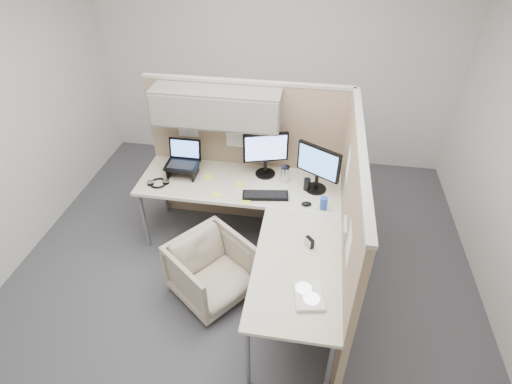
# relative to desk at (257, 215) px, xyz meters

# --- Properties ---
(ground) EXTENTS (4.50, 4.50, 0.00)m
(ground) POSITION_rel_desk_xyz_m (-0.12, -0.13, -0.69)
(ground) COLOR #403F45
(ground) RESTS_ON ground
(partition_back) EXTENTS (2.00, 0.36, 1.63)m
(partition_back) POSITION_rel_desk_xyz_m (-0.34, 0.70, 0.41)
(partition_back) COLOR #A08468
(partition_back) RESTS_ON ground
(partition_right) EXTENTS (0.07, 2.03, 1.63)m
(partition_right) POSITION_rel_desk_xyz_m (0.78, -0.19, 0.13)
(partition_right) COLOR #A08468
(partition_right) RESTS_ON ground
(desk) EXTENTS (2.00, 1.98, 0.73)m
(desk) POSITION_rel_desk_xyz_m (0.00, 0.00, 0.00)
(desk) COLOR beige
(desk) RESTS_ON ground
(office_chair) EXTENTS (0.85, 0.85, 0.64)m
(office_chair) POSITION_rel_desk_xyz_m (-0.35, -0.37, -0.36)
(office_chair) COLOR beige
(office_chair) RESTS_ON ground
(monitor_left) EXTENTS (0.43, 0.20, 0.47)m
(monitor_left) POSITION_rel_desk_xyz_m (-0.00, 0.59, 0.32)
(monitor_left) COLOR black
(monitor_left) RESTS_ON desk
(monitor_right) EXTENTS (0.40, 0.25, 0.47)m
(monitor_right) POSITION_rel_desk_xyz_m (0.51, 0.41, 0.32)
(monitor_right) COLOR black
(monitor_right) RESTS_ON desk
(laptop_station) EXTENTS (0.32, 0.28, 0.34)m
(laptop_station) POSITION_rel_desk_xyz_m (-0.82, 0.47, 0.17)
(laptop_station) COLOR black
(laptop_station) RESTS_ON desk
(keyboard) EXTENTS (0.44, 0.20, 0.02)m
(keyboard) POSITION_rel_desk_xyz_m (0.05, 0.23, 0.05)
(keyboard) COLOR black
(keyboard) RESTS_ON desk
(mouse) EXTENTS (0.10, 0.07, 0.03)m
(mouse) POSITION_rel_desk_xyz_m (0.44, 0.16, 0.06)
(mouse) COLOR black
(mouse) RESTS_ON desk
(travel_mug) EXTENTS (0.08, 0.08, 0.17)m
(travel_mug) POSITION_rel_desk_xyz_m (0.20, 0.50, 0.13)
(travel_mug) COLOR silver
(travel_mug) RESTS_ON desk
(soda_can_green) EXTENTS (0.07, 0.07, 0.12)m
(soda_can_green) POSITION_rel_desk_xyz_m (0.59, 0.13, 0.10)
(soda_can_green) COLOR #1E3FA5
(soda_can_green) RESTS_ON desk
(soda_can_silver) EXTENTS (0.07, 0.07, 0.12)m
(soda_can_silver) POSITION_rel_desk_xyz_m (0.42, 0.40, 0.10)
(soda_can_silver) COLOR black
(soda_can_silver) RESTS_ON desk
(sticky_note_c) EXTENTS (0.09, 0.09, 0.01)m
(sticky_note_c) POSITION_rel_desk_xyz_m (-0.57, 0.45, 0.05)
(sticky_note_c) COLOR #EDFB42
(sticky_note_c) RESTS_ON desk
(sticky_note_b) EXTENTS (0.09, 0.09, 0.01)m
(sticky_note_b) POSITION_rel_desk_xyz_m (-0.12, 0.12, 0.05)
(sticky_note_b) COLOR #EDFB42
(sticky_note_b) RESTS_ON desk
(sticky_note_d) EXTENTS (0.08, 0.08, 0.01)m
(sticky_note_d) POSITION_rel_desk_xyz_m (-0.22, 0.37, 0.05)
(sticky_note_d) COLOR #EDFB42
(sticky_note_d) RESTS_ON desk
(sticky_note_a) EXTENTS (0.10, 0.10, 0.01)m
(sticky_note_a) POSITION_rel_desk_xyz_m (-0.41, 0.17, 0.05)
(sticky_note_a) COLOR #EDFB42
(sticky_note_a) RESTS_ON desk
(headphones) EXTENTS (0.21, 0.21, 0.03)m
(headphones) POSITION_rel_desk_xyz_m (-1.01, 0.25, 0.06)
(headphones) COLOR black
(headphones) RESTS_ON desk
(paper_stack) EXTENTS (0.24, 0.29, 0.03)m
(paper_stack) POSITION_rel_desk_xyz_m (0.51, -0.88, 0.06)
(paper_stack) COLOR white
(paper_stack) RESTS_ON desk
(desk_clock) EXTENTS (0.08, 0.08, 0.08)m
(desk_clock) POSITION_rel_desk_xyz_m (0.49, -0.36, 0.08)
(desk_clock) COLOR black
(desk_clock) RESTS_ON desk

